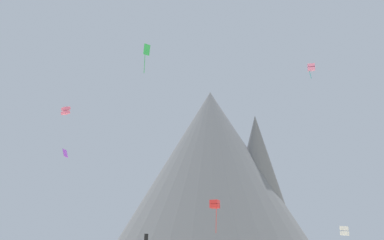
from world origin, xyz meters
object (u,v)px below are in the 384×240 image
(kite_black_low, at_px, (146,237))
(kite_pink_high, at_px, (311,67))
(rock_massif, at_px, (215,188))
(kite_red_low, at_px, (215,204))
(kite_rainbow_mid, at_px, (66,111))
(kite_white_low, at_px, (344,231))
(kite_green_high, at_px, (146,52))
(kite_violet_mid, at_px, (65,153))

(kite_black_low, xyz_separation_m, kite_pink_high, (29.65, -0.85, 29.11))
(rock_massif, distance_m, kite_red_low, 37.10)
(kite_rainbow_mid, relative_size, kite_black_low, 1.10)
(kite_black_low, height_order, kite_white_low, kite_white_low)
(kite_red_low, bearing_deg, kite_pink_high, -155.09)
(kite_red_low, bearing_deg, kite_green_high, 79.78)
(kite_red_low, bearing_deg, kite_white_low, -149.67)
(kite_violet_mid, xyz_separation_m, kite_red_low, (16.50, 20.12, -4.27))
(kite_white_low, relative_size, kite_green_high, 0.38)
(kite_violet_mid, bearing_deg, kite_rainbow_mid, 77.32)
(kite_white_low, bearing_deg, kite_pink_high, 143.60)
(kite_green_high, xyz_separation_m, kite_red_low, (7.36, 17.02, -19.10))
(kite_pink_high, bearing_deg, kite_violet_mid, 37.98)
(kite_pink_high, height_order, kite_green_high, kite_pink_high)
(kite_black_low, relative_size, kite_white_low, 0.74)
(kite_pink_high, bearing_deg, kite_red_low, 14.68)
(kite_rainbow_mid, distance_m, kite_black_low, 26.79)
(rock_massif, height_order, kite_rainbow_mid, rock_massif)
(rock_massif, height_order, kite_violet_mid, rock_massif)
(kite_green_high, bearing_deg, kite_black_low, -89.50)
(kite_rainbow_mid, height_order, kite_pink_high, kite_pink_high)
(kite_green_high, bearing_deg, rock_massif, -106.44)
(rock_massif, distance_m, kite_black_low, 35.20)
(kite_black_low, bearing_deg, kite_green_high, -51.18)
(kite_black_low, distance_m, kite_green_high, 32.52)
(kite_white_low, distance_m, kite_red_low, 21.89)
(kite_violet_mid, height_order, kite_white_low, kite_violet_mid)
(rock_massif, distance_m, kite_violet_mid, 57.67)
(rock_massif, xyz_separation_m, kite_pink_high, (21.04, -32.37, 16.00))
(kite_green_high, relative_size, kite_red_low, 0.85)
(kite_green_high, height_order, kite_red_low, kite_green_high)
(kite_violet_mid, relative_size, kite_green_high, 0.23)
(kite_red_low, bearing_deg, kite_rainbow_mid, 52.17)
(kite_pink_high, bearing_deg, kite_rainbow_mid, 30.61)
(kite_green_high, bearing_deg, kite_rainbow_mid, -19.46)
(kite_violet_mid, xyz_separation_m, kite_white_low, (37.08, 26.47, -8.21))
(rock_massif, relative_size, kite_violet_mid, 64.86)
(kite_violet_mid, relative_size, kite_black_low, 0.84)
(kite_rainbow_mid, height_order, kite_black_low, kite_rainbow_mid)
(kite_rainbow_mid, bearing_deg, kite_pink_high, -117.57)
(kite_red_low, bearing_deg, kite_black_low, -6.69)
(rock_massif, height_order, kite_black_low, rock_massif)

